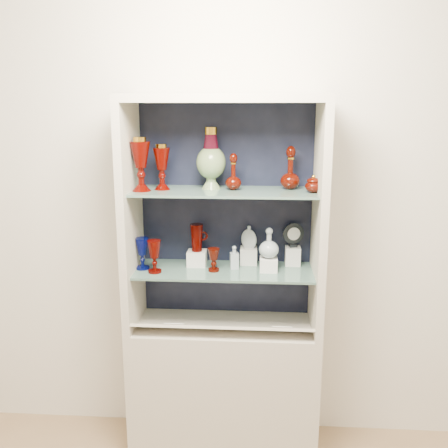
# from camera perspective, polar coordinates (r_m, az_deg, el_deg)

# --- Properties ---
(wall_back) EXTENTS (3.50, 0.02, 2.80)m
(wall_back) POSITION_cam_1_polar(r_m,az_deg,el_deg) (2.73, 0.31, 3.11)
(wall_back) COLOR silver
(wall_back) RESTS_ON ground
(cabinet_base) EXTENTS (1.00, 0.40, 0.75)m
(cabinet_base) POSITION_cam_1_polar(r_m,az_deg,el_deg) (2.89, 0.00, -18.11)
(cabinet_base) COLOR beige
(cabinet_base) RESTS_ON ground
(cabinet_back_panel) EXTENTS (0.98, 0.02, 1.15)m
(cabinet_back_panel) POSITION_cam_1_polar(r_m,az_deg,el_deg) (2.72, 0.27, 1.44)
(cabinet_back_panel) COLOR black
(cabinet_back_panel) RESTS_ON cabinet_base
(cabinet_side_left) EXTENTS (0.04, 0.40, 1.15)m
(cabinet_side_left) POSITION_cam_1_polar(r_m,az_deg,el_deg) (2.61, -10.59, 0.70)
(cabinet_side_left) COLOR beige
(cabinet_side_left) RESTS_ON cabinet_base
(cabinet_side_right) EXTENTS (0.04, 0.40, 1.15)m
(cabinet_side_right) POSITION_cam_1_polar(r_m,az_deg,el_deg) (2.54, 10.85, 0.38)
(cabinet_side_right) COLOR beige
(cabinet_side_right) RESTS_ON cabinet_base
(cabinet_top_cap) EXTENTS (1.00, 0.40, 0.04)m
(cabinet_top_cap) POSITION_cam_1_polar(r_m,az_deg,el_deg) (2.47, 0.00, 14.15)
(cabinet_top_cap) COLOR beige
(cabinet_top_cap) RESTS_ON cabinet_side_left
(shelf_lower) EXTENTS (0.92, 0.34, 0.01)m
(shelf_lower) POSITION_cam_1_polar(r_m,az_deg,el_deg) (2.63, 0.03, -5.34)
(shelf_lower) COLOR slate
(shelf_lower) RESTS_ON cabinet_side_left
(shelf_upper) EXTENTS (0.92, 0.34, 0.01)m
(shelf_upper) POSITION_cam_1_polar(r_m,az_deg,el_deg) (2.52, 0.03, 3.73)
(shelf_upper) COLOR slate
(shelf_upper) RESTS_ON cabinet_side_left
(label_ledge) EXTENTS (0.92, 0.17, 0.09)m
(label_ledge) POSITION_cam_1_polar(r_m,az_deg,el_deg) (2.60, -0.17, -11.77)
(label_ledge) COLOR beige
(label_ledge) RESTS_ON cabinet_base
(label_card_0) EXTENTS (0.10, 0.06, 0.03)m
(label_card_0) POSITION_cam_1_polar(r_m,az_deg,el_deg) (2.60, 6.62, -11.59)
(label_card_0) COLOR white
(label_card_0) RESTS_ON label_ledge
(label_card_1) EXTENTS (0.10, 0.06, 0.03)m
(label_card_1) POSITION_cam_1_polar(r_m,az_deg,el_deg) (2.63, -5.64, -11.26)
(label_card_1) COLOR white
(label_card_1) RESTS_ON label_ledge
(pedestal_lamp_left) EXTENTS (0.11, 0.11, 0.27)m
(pedestal_lamp_left) POSITION_cam_1_polar(r_m,az_deg,el_deg) (2.52, -9.51, 6.75)
(pedestal_lamp_left) COLOR #440400
(pedestal_lamp_left) RESTS_ON shelf_upper
(pedestal_lamp_right) EXTENTS (0.10, 0.10, 0.23)m
(pedestal_lamp_right) POSITION_cam_1_polar(r_m,az_deg,el_deg) (2.55, -7.13, 6.49)
(pedestal_lamp_right) COLOR #440400
(pedestal_lamp_right) RESTS_ON shelf_upper
(enamel_urn) EXTENTS (0.17, 0.17, 0.31)m
(enamel_urn) POSITION_cam_1_polar(r_m,az_deg,el_deg) (2.56, -1.49, 7.53)
(enamel_urn) COLOR #06421A
(enamel_urn) RESTS_ON shelf_upper
(ruby_decanter_a) EXTENTS (0.10, 0.10, 0.21)m
(ruby_decanter_a) POSITION_cam_1_polar(r_m,az_deg,el_deg) (2.52, 1.08, 6.26)
(ruby_decanter_a) COLOR #460B02
(ruby_decanter_a) RESTS_ON shelf_upper
(ruby_decanter_b) EXTENTS (0.11, 0.11, 0.23)m
(ruby_decanter_b) POSITION_cam_1_polar(r_m,az_deg,el_deg) (2.56, 7.60, 6.54)
(ruby_decanter_b) COLOR #460B02
(ruby_decanter_b) RESTS_ON shelf_upper
(lidded_bowl) EXTENTS (0.10, 0.10, 0.09)m
(lidded_bowl) POSITION_cam_1_polar(r_m,az_deg,el_deg) (2.49, 10.17, 4.58)
(lidded_bowl) COLOR #460B02
(lidded_bowl) RESTS_ON shelf_upper
(cobalt_goblet) EXTENTS (0.09, 0.09, 0.17)m
(cobalt_goblet) POSITION_cam_1_polar(r_m,az_deg,el_deg) (2.64, -9.33, -3.34)
(cobalt_goblet) COLOR #010645
(cobalt_goblet) RESTS_ON shelf_lower
(ruby_goblet_tall) EXTENTS (0.08, 0.08, 0.17)m
(ruby_goblet_tall) POSITION_cam_1_polar(r_m,az_deg,el_deg) (2.58, -7.96, -3.71)
(ruby_goblet_tall) COLOR #440400
(ruby_goblet_tall) RESTS_ON shelf_lower
(ruby_goblet_small) EXTENTS (0.07, 0.07, 0.12)m
(ruby_goblet_small) POSITION_cam_1_polar(r_m,az_deg,el_deg) (2.58, -1.19, -4.12)
(ruby_goblet_small) COLOR #460B02
(ruby_goblet_small) RESTS_ON shelf_lower
(riser_ruby_pitcher) EXTENTS (0.10, 0.10, 0.08)m
(riser_ruby_pitcher) POSITION_cam_1_polar(r_m,az_deg,el_deg) (2.68, -3.11, -3.91)
(riser_ruby_pitcher) COLOR silver
(riser_ruby_pitcher) RESTS_ON shelf_lower
(ruby_pitcher) EXTENTS (0.12, 0.10, 0.15)m
(ruby_pitcher) POSITION_cam_1_polar(r_m,az_deg,el_deg) (2.65, -3.14, -1.58)
(ruby_pitcher) COLOR #440400
(ruby_pitcher) RESTS_ON riser_ruby_pitcher
(clear_square_bottle) EXTENTS (0.05, 0.05, 0.12)m
(clear_square_bottle) POSITION_cam_1_polar(r_m,az_deg,el_deg) (2.62, 1.18, -3.81)
(clear_square_bottle) COLOR #9CADB8
(clear_square_bottle) RESTS_ON shelf_lower
(riser_flat_flask) EXTENTS (0.09, 0.09, 0.09)m
(riser_flat_flask) POSITION_cam_1_polar(r_m,az_deg,el_deg) (2.71, 2.84, -3.62)
(riser_flat_flask) COLOR silver
(riser_flat_flask) RESTS_ON shelf_lower
(flat_flask) EXTENTS (0.10, 0.07, 0.12)m
(flat_flask) POSITION_cam_1_polar(r_m,az_deg,el_deg) (2.68, 2.86, -1.43)
(flat_flask) COLOR silver
(flat_flask) RESTS_ON riser_flat_flask
(riser_clear_round_decanter) EXTENTS (0.09, 0.09, 0.07)m
(riser_clear_round_decanter) POSITION_cam_1_polar(r_m,az_deg,el_deg) (2.60, 5.11, -4.61)
(riser_clear_round_decanter) COLOR silver
(riser_clear_round_decanter) RESTS_ON shelf_lower
(clear_round_decanter) EXTENTS (0.11, 0.11, 0.15)m
(clear_round_decanter) POSITION_cam_1_polar(r_m,az_deg,el_deg) (2.57, 5.16, -2.26)
(clear_round_decanter) COLOR #9CADB8
(clear_round_decanter) RESTS_ON riser_clear_round_decanter
(riser_cameo_medallion) EXTENTS (0.08, 0.08, 0.10)m
(riser_cameo_medallion) POSITION_cam_1_polar(r_m,az_deg,el_deg) (2.71, 7.86, -3.63)
(riser_cameo_medallion) COLOR silver
(riser_cameo_medallion) RESTS_ON shelf_lower
(cameo_medallion) EXTENTS (0.12, 0.07, 0.14)m
(cameo_medallion) POSITION_cam_1_polar(r_m,az_deg,el_deg) (2.68, 7.94, -1.22)
(cameo_medallion) COLOR black
(cameo_medallion) RESTS_ON riser_cameo_medallion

